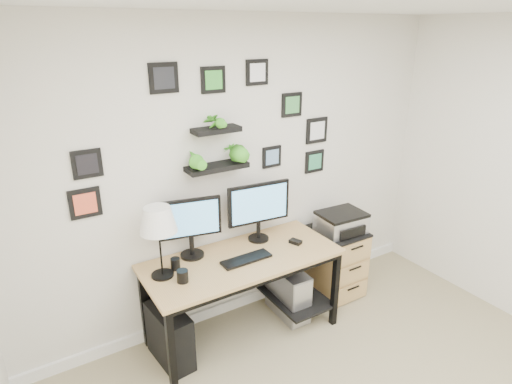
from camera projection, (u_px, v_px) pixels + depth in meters
room at (246, 299)px, 4.09m from camera, size 4.00×4.00×4.00m
desk at (244, 268)px, 3.53m from camera, size 1.60×0.70×0.75m
monitor_left at (191, 224)px, 3.36m from camera, size 0.49×0.23×0.50m
monitor_right at (259, 207)px, 3.62m from camera, size 0.56×0.20×0.52m
keyboard at (246, 259)px, 3.40m from camera, size 0.42×0.14×0.02m
mouse at (295, 242)px, 3.66m from camera, size 0.10×0.12×0.03m
table_lamp at (158, 221)px, 3.03m from camera, size 0.27×0.27×0.56m
mug at (183, 276)px, 3.10m from camera, size 0.08×0.08×0.09m
pen_cup at (175, 264)px, 3.26m from camera, size 0.07×0.07×0.09m
pc_tower_black at (170, 336)px, 3.34m from camera, size 0.25×0.48×0.46m
pc_tower_grey at (288, 292)px, 3.89m from camera, size 0.22×0.48×0.46m
file_cabinet at (336, 261)px, 4.21m from camera, size 0.43×0.53×0.67m
printer at (341, 222)px, 4.03m from camera, size 0.44×0.37×0.19m
wall_decor at (222, 139)px, 3.35m from camera, size 2.29×0.18×1.05m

